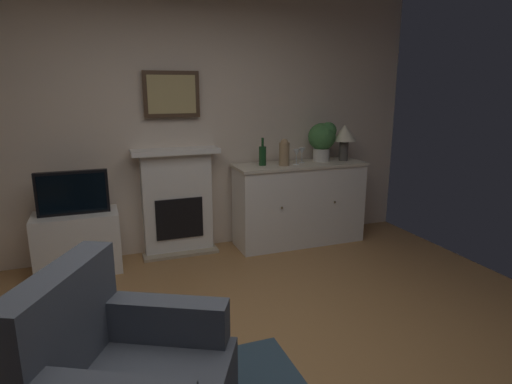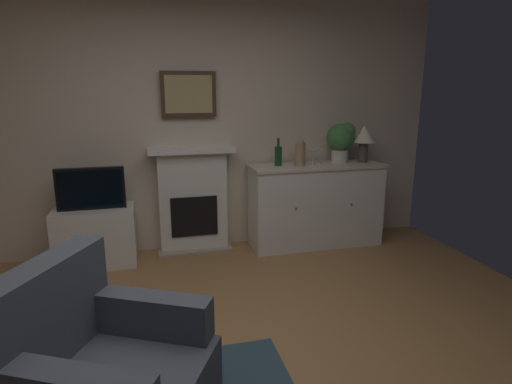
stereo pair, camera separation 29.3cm
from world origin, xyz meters
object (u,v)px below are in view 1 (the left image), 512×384
(wine_glass_center, at_px, (302,151))
(sideboard_cabinet, at_px, (299,203))
(potted_plant_small, at_px, (323,138))
(framed_picture, at_px, (172,94))
(vase_decorative, at_px, (284,152))
(table_lamp, at_px, (344,136))
(wine_bottle, at_px, (263,155))
(tv_set, at_px, (73,193))
(armchair, at_px, (123,384))
(fireplace_unit, at_px, (178,202))
(tv_cabinet, at_px, (78,243))
(wine_glass_left, at_px, (296,153))

(wine_glass_center, bearing_deg, sideboard_cabinet, -135.32)
(potted_plant_small, bearing_deg, wine_glass_center, -178.54)
(framed_picture, bearing_deg, vase_decorative, -13.98)
(table_lamp, distance_m, wine_bottle, 0.98)
(table_lamp, height_order, tv_set, table_lamp)
(framed_picture, height_order, armchair, framed_picture)
(fireplace_unit, distance_m, tv_set, 1.02)
(tv_cabinet, bearing_deg, wine_bottle, 0.46)
(fireplace_unit, xyz_separation_m, table_lamp, (1.84, -0.18, 0.63))
(wine_glass_left, distance_m, potted_plant_small, 0.40)
(framed_picture, bearing_deg, potted_plant_small, -6.32)
(fireplace_unit, xyz_separation_m, wine_bottle, (0.88, -0.15, 0.46))
(table_lamp, bearing_deg, wine_glass_center, 175.53)
(wine_glass_left, bearing_deg, table_lamp, 4.77)
(table_lamp, relative_size, wine_glass_center, 2.42)
(potted_plant_small, bearing_deg, vase_decorative, -169.29)
(sideboard_cabinet, xyz_separation_m, wine_bottle, (-0.42, 0.03, 0.55))
(table_lamp, xyz_separation_m, armchair, (-2.56, -2.31, -0.79))
(framed_picture, xyz_separation_m, armchair, (-0.72, -2.53, -1.25))
(sideboard_cabinet, bearing_deg, tv_set, -179.79)
(fireplace_unit, height_order, armchair, fireplace_unit)
(sideboard_cabinet, relative_size, armchair, 1.35)
(framed_picture, bearing_deg, tv_set, -166.69)
(potted_plant_small, bearing_deg, armchair, -134.47)
(sideboard_cabinet, bearing_deg, wine_glass_left, -144.36)
(sideboard_cabinet, distance_m, wine_bottle, 0.70)
(tv_set, distance_m, potted_plant_small, 2.60)
(framed_picture, relative_size, armchair, 0.51)
(table_lamp, relative_size, potted_plant_small, 0.93)
(wine_glass_left, xyz_separation_m, potted_plant_small, (0.36, 0.10, 0.13))
(fireplace_unit, distance_m, sideboard_cabinet, 1.32)
(sideboard_cabinet, height_order, tv_set, tv_set)
(potted_plant_small, bearing_deg, tv_cabinet, -179.33)
(wine_glass_center, relative_size, tv_cabinet, 0.22)
(sideboard_cabinet, height_order, potted_plant_small, potted_plant_small)
(wine_glass_left, bearing_deg, fireplace_unit, 169.55)
(vase_decorative, bearing_deg, wine_bottle, 159.34)
(sideboard_cabinet, height_order, table_lamp, table_lamp)
(potted_plant_small, relative_size, armchair, 0.40)
(table_lamp, bearing_deg, wine_glass_left, -175.23)
(table_lamp, bearing_deg, armchair, -137.90)
(framed_picture, xyz_separation_m, table_lamp, (1.84, -0.22, -0.45))
(fireplace_unit, xyz_separation_m, tv_cabinet, (-0.97, -0.16, -0.26))
(fireplace_unit, relative_size, tv_cabinet, 1.47)
(framed_picture, distance_m, sideboard_cabinet, 1.77)
(wine_bottle, height_order, wine_glass_center, wine_bottle)
(tv_set, xyz_separation_m, armchair, (0.26, -2.30, -0.39))
(wine_glass_center, height_order, potted_plant_small, potted_plant_small)
(wine_bottle, xyz_separation_m, wine_glass_center, (0.46, 0.01, 0.01))
(table_lamp, xyz_separation_m, vase_decorative, (-0.75, -0.05, -0.14))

